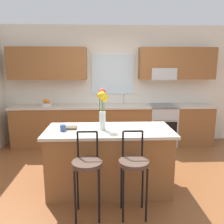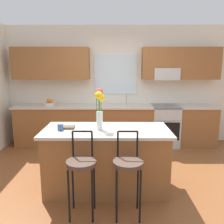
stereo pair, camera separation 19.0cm
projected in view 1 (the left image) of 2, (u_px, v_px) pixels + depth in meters
ground_plane at (118, 179)px, 3.73m from camera, size 14.00×14.00×0.00m
back_wall_assembly at (114, 78)px, 5.37m from camera, size 5.60×0.50×2.70m
counter_run at (113, 125)px, 5.30m from camera, size 4.56×0.64×0.92m
sink_faucet at (124, 98)px, 5.33m from camera, size 0.02×0.13×0.23m
oven_range at (162, 125)px, 5.33m from camera, size 0.60×0.64×0.92m
kitchen_island at (109, 159)px, 3.36m from camera, size 1.79×0.82×0.92m
bar_stool_near at (87, 167)px, 2.71m from camera, size 0.36×0.36×1.04m
bar_stool_middle at (134, 166)px, 2.73m from camera, size 0.36×0.36×1.04m
flower_vase at (102, 105)px, 3.17m from camera, size 0.15×0.16×0.58m
mug_ceramic at (63, 128)px, 3.16m from camera, size 0.08×0.08×0.09m
cookbook at (70, 128)px, 3.28m from camera, size 0.20×0.15×0.03m
fruit_bowl_oranges at (46, 104)px, 5.14m from camera, size 0.24×0.24×0.16m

